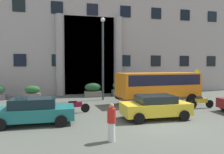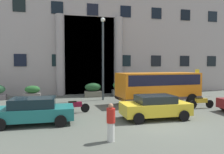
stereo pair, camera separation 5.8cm
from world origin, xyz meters
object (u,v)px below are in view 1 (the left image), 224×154
scooter_by_planter (201,102)px  motorcycle_near_kerb (145,104)px  orange_minibus (158,85)px  parked_compact_extra (34,111)px  hedge_planter_entrance_left (93,90)px  hedge_planter_entrance_right (32,93)px  pedestrian_child_trailing (112,122)px  motorcycle_far_end (75,106)px  hedge_planter_west (122,88)px  bus_stop_sign (197,81)px  lamppost_plaza_centre (103,52)px  parked_coupe_end (155,107)px

scooter_by_planter → motorcycle_near_kerb: (-4.37, 0.14, 0.00)m
orange_minibus → parked_compact_extra: (-9.22, -4.24, -0.83)m
scooter_by_planter → motorcycle_near_kerb: 4.37m
hedge_planter_entrance_left → hedge_planter_entrance_right: bearing=-175.1°
hedge_planter_entrance_right → pedestrian_child_trailing: (4.89, -12.36, 0.17)m
motorcycle_far_end → pedestrian_child_trailing: (1.26, -5.65, 0.35)m
hedge_planter_entrance_left → hedge_planter_west: (3.13, 0.11, 0.09)m
orange_minibus → bus_stop_sign: (4.87, 1.84, 0.18)m
parked_compact_extra → scooter_by_planter: bearing=8.6°
hedge_planter_entrance_right → parked_compact_extra: parked_compact_extra is taller
scooter_by_planter → lamppost_plaza_centre: (-6.42, 5.42, 3.95)m
pedestrian_child_trailing → parked_coupe_end: bearing=-34.3°
bus_stop_sign → pedestrian_child_trailing: (-10.55, -9.55, -0.94)m
hedge_planter_entrance_right → hedge_planter_west: (8.91, 0.61, 0.15)m
motorcycle_far_end → lamppost_plaza_centre: bearing=51.1°
orange_minibus → parked_coupe_end: bearing=-122.3°
hedge_planter_entrance_left → pedestrian_child_trailing: pedestrian_child_trailing is taller
lamppost_plaza_centre → pedestrian_child_trailing: bearing=-98.2°
orange_minibus → hedge_planter_west: orange_minibus is taller
hedge_planter_entrance_left → parked_coupe_end: 10.03m
orange_minibus → hedge_planter_entrance_left: bearing=127.4°
hedge_planter_entrance_left → parked_coupe_end: hedge_planter_entrance_left is taller
motorcycle_far_end → motorcycle_near_kerb: same height
pedestrian_child_trailing → parked_compact_extra: bearing=58.3°
hedge_planter_west → scooter_by_planter: hedge_planter_west is taller
motorcycle_far_end → hedge_planter_entrance_left: bearing=63.5°
motorcycle_far_end → bus_stop_sign: bearing=8.4°
motorcycle_near_kerb → parked_compact_extra: bearing=-174.9°
bus_stop_sign → motorcycle_far_end: bearing=-161.7°
parked_coupe_end → pedestrian_child_trailing: 4.60m
bus_stop_sign → lamppost_plaza_centre: size_ratio=0.37×
hedge_planter_west → motorcycle_far_end: (-5.28, -7.31, -0.32)m
hedge_planter_entrance_left → motorcycle_far_end: size_ratio=0.87×
parked_coupe_end → motorcycle_far_end: parked_coupe_end is taller
hedge_planter_entrance_right → hedge_planter_west: 8.93m
hedge_planter_west → scooter_by_planter: bearing=-62.8°
hedge_planter_west → bus_stop_sign: bearing=-27.6°
hedge_planter_entrance_right → parked_coupe_end: size_ratio=0.36×
motorcycle_far_end → lamppost_plaza_centre: (2.81, 5.05, 3.95)m
hedge_planter_entrance_right → pedestrian_child_trailing: 13.29m
orange_minibus → hedge_planter_entrance_right: bearing=150.7°
bus_stop_sign → motorcycle_near_kerb: size_ratio=1.42×
scooter_by_planter → motorcycle_near_kerb: same height
pedestrian_child_trailing → lamppost_plaza_centre: bearing=4.5°
hedge_planter_entrance_right → orange_minibus: bearing=-23.7°
orange_minibus → motorcycle_near_kerb: 3.28m
hedge_planter_west → motorcycle_near_kerb: size_ratio=1.06×
pedestrian_child_trailing → bus_stop_sign: bearing=-35.1°
hedge_planter_entrance_left → scooter_by_planter: hedge_planter_entrance_left is taller
motorcycle_far_end → motorcycle_near_kerb: bearing=-12.6°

